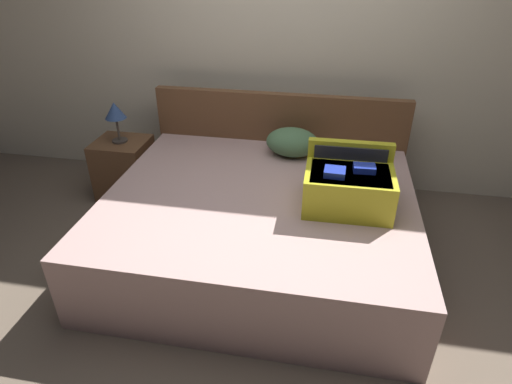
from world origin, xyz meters
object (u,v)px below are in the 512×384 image
nightstand (125,169)px  table_lamp (115,112)px  hard_case_large (348,186)px  pillow_near_headboard (292,142)px  bed (259,226)px

nightstand → table_lamp: size_ratio=1.54×
table_lamp → hard_case_large: bearing=-19.6°
hard_case_large → table_lamp: bearing=159.7°
hard_case_large → nightstand: hard_case_large is taller
hard_case_large → table_lamp: size_ratio=1.62×
hard_case_large → pillow_near_headboard: size_ratio=1.34×
pillow_near_headboard → nightstand: 1.49m
bed → hard_case_large: 0.70m
pillow_near_headboard → nightstand: bearing=-179.0°
bed → pillow_near_headboard: 0.77m
table_lamp → pillow_near_headboard: bearing=1.0°
pillow_near_headboard → bed: bearing=-102.0°
nightstand → hard_case_large: bearing=-19.6°
nightstand → table_lamp: (0.00, 0.00, 0.51)m
hard_case_large → table_lamp: 1.99m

